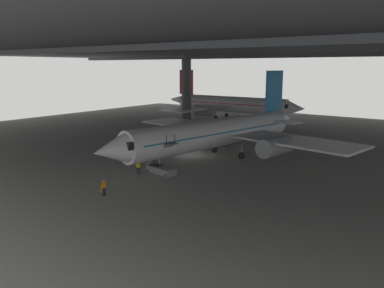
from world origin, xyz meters
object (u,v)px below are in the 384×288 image
Objects in this scene: crew_worker_near_nose at (104,187)px; crew_worker_by_stairs at (138,166)px; traffic_cone_orange at (101,190)px; boarding_stairs at (161,167)px; airplane_distant at (229,104)px; airplane_main at (218,133)px.

crew_worker_near_nose is 0.97× the size of crew_worker_by_stairs.
boarding_stairs is at bearing 90.07° from traffic_cone_orange.
boarding_stairs reaches higher than traffic_cone_orange.
crew_worker_by_stairs is (-2.62, 7.28, 0.03)m from crew_worker_near_nose.
crew_worker_by_stairs is at bearing -70.78° from airplane_distant.
crew_worker_near_nose is (-0.24, -19.19, -2.54)m from airplane_main.
crew_worker_by_stairs is at bearing 109.82° from crew_worker_near_nose.
crew_worker_near_nose is 0.04× the size of airplane_distant.
crew_worker_near_nose is 56.96m from airplane_distant.
boarding_stairs reaches higher than crew_worker_near_nose.
traffic_cone_orange is at bearing -75.82° from crew_worker_by_stairs.
boarding_stairs is at bearing -96.52° from airplane_main.
airplane_distant reaches higher than crew_worker_by_stairs.
airplane_main reaches higher than boarding_stairs.
crew_worker_by_stairs is 7.14m from traffic_cone_orange.
airplane_main is 22.36× the size of crew_worker_by_stairs.
crew_worker_by_stairs is (-2.87, -11.91, -2.51)m from airplane_main.
airplane_main is at bearing 86.58° from traffic_cone_orange.
boarding_stairs is at bearing 95.51° from crew_worker_near_nose.
airplane_main is 19.10m from traffic_cone_orange.
airplane_distant is at bearing 109.30° from crew_worker_near_nose.
boarding_stairs is at bearing -68.06° from airplane_distant.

